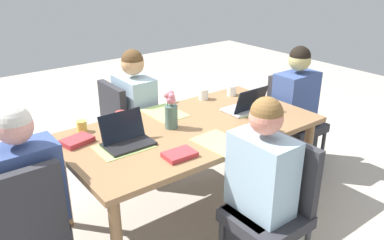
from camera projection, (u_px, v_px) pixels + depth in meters
ground_plane at (192, 210)px, 3.21m from camera, size 10.00×10.00×0.00m
dining_table at (192, 136)px, 2.95m from camera, size 1.90×1.01×0.75m
chair_head_left_left_near at (25, 225)px, 2.24m from camera, size 0.44×0.44×0.90m
person_head_left_left_near at (30, 211)px, 2.32m from camera, size 0.40×0.36×1.19m
chair_near_left_mid at (275, 203)px, 2.45m from camera, size 0.44×0.44×0.90m
person_near_left_mid at (260, 199)px, 2.44m from camera, size 0.36×0.40×1.19m
chair_far_left_far at (126, 125)px, 3.57m from camera, size 0.44×0.44×0.90m
person_far_left_far at (136, 122)px, 3.56m from camera, size 0.36×0.40×1.19m
chair_head_right_right_near at (291, 116)px, 3.78m from camera, size 0.44×0.44×0.90m
person_head_right_right_near at (294, 117)px, 3.68m from camera, size 0.40×0.36×1.19m
flower_vase at (171, 110)px, 2.84m from camera, size 0.10×0.10×0.29m
placemat_head_left_left_near at (124, 147)px, 2.60m from camera, size 0.36×0.27×0.00m
placemat_near_left_mid at (221, 143)px, 2.66m from camera, size 0.28×0.38×0.00m
placemat_far_left_far at (164, 113)px, 3.16m from camera, size 0.26×0.36×0.00m
placemat_head_right_right_near at (247, 109)px, 3.24m from camera, size 0.38×0.28×0.00m
laptop_head_left_left_near at (127, 139)px, 2.62m from camera, size 0.32×0.22×0.21m
laptop_head_right_right_near at (246, 106)px, 3.19m from camera, size 0.32×0.22×0.21m
coffee_mug_near_left at (270, 125)px, 2.82m from camera, size 0.07×0.07×0.10m
coffee_mug_near_right at (204, 94)px, 3.46m from camera, size 0.09×0.09×0.10m
coffee_mug_centre_left at (82, 126)px, 2.82m from camera, size 0.07×0.07×0.08m
coffee_mug_centre_right at (232, 90)px, 3.56m from camera, size 0.08×0.08×0.09m
coffee_mug_far_left at (121, 117)px, 2.98m from camera, size 0.09×0.09×0.08m
book_red_cover at (77, 141)px, 2.65m from camera, size 0.23×0.18×0.04m
book_blue_cover at (180, 154)px, 2.47m from camera, size 0.20×0.15×0.03m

